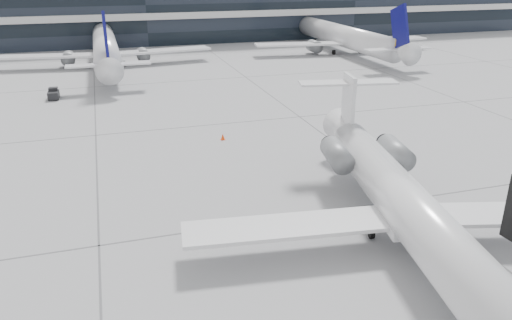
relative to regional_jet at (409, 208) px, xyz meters
name	(u,v)px	position (x,y,z in m)	size (l,w,h in m)	color
ground	(269,220)	(-6.18, 5.13, -2.40)	(220.00, 220.00, 0.00)	gray
terminal	(141,14)	(-6.18, 87.13, 2.60)	(170.00, 22.00, 10.00)	black
bg_jet_center	(107,65)	(-14.18, 60.13, -2.40)	(32.00, 40.00, 9.60)	white
bg_jet_right	(342,52)	(25.82, 60.13, -2.40)	(32.00, 40.00, 9.60)	white
regional_jet	(409,208)	(0.00, 0.00, 0.00)	(24.33, 30.33, 7.04)	silver
traffic_cone	(223,137)	(-5.36, 20.54, -2.13)	(0.51, 0.51, 0.57)	#FF420D
far_tug	(54,94)	(-20.66, 40.25, -1.84)	(1.21, 2.01, 1.26)	black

